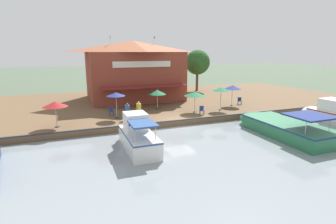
{
  "coord_description": "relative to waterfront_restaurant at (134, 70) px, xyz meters",
  "views": [
    {
      "loc": [
        21.63,
        -9.59,
        6.96
      ],
      "look_at": [
        -1.0,
        -0.85,
        1.3
      ],
      "focal_mm": 28.0,
      "sensor_mm": 36.0,
      "label": 1
    }
  ],
  "objects": [
    {
      "name": "cafe_chair_beside_entrance",
      "position": [
        11.54,
        4.23,
        -3.43
      ],
      "size": [
        0.55,
        0.55,
        0.85
      ],
      "color": "navy",
      "rests_on": "quay_deck"
    },
    {
      "name": "motorboat_distant_upstream",
      "position": [
        17.06,
        -4.06,
        -3.53
      ],
      "size": [
        5.92,
        2.04,
        2.52
      ],
      "color": "white",
      "rests_on": "river_water"
    },
    {
      "name": "patio_umbrella_near_quay_edge",
      "position": [
        11.23,
        -9.58,
        -1.91
      ],
      "size": [
        2.06,
        2.06,
        2.26
      ],
      "color": "#B7B7B7",
      "rests_on": "quay_deck"
    },
    {
      "name": "swan",
      "position": [
        20.53,
        7.48,
        -4.27
      ],
      "size": [
        0.62,
        0.37,
        0.69
      ],
      "color": "white",
      "rests_on": "river_water"
    },
    {
      "name": "motorboat_mid_row",
      "position": [
        18.21,
        8.21,
        -3.78
      ],
      "size": [
        9.21,
        3.46,
        2.21
      ],
      "color": "#287047",
      "rests_on": "river_water"
    },
    {
      "name": "tree_upstream_bank",
      "position": [
        -3.38,
        11.3,
        0.57
      ],
      "size": [
        4.18,
        3.98,
        6.58
      ],
      "color": "brown",
      "rests_on": "quay_deck"
    },
    {
      "name": "patio_umbrella_far_corner",
      "position": [
        8.87,
        9.7,
        -1.71
      ],
      "size": [
        2.08,
        2.08,
        2.47
      ],
      "color": "#B7B7B7",
      "rests_on": "quay_deck"
    },
    {
      "name": "cafe_chair_mid_patio",
      "position": [
        8.62,
        -4.53,
        -3.43
      ],
      "size": [
        0.45,
        0.45,
        0.85
      ],
      "color": "navy",
      "rests_on": "quay_deck"
    },
    {
      "name": "patio_umbrella_mid_patio_right",
      "position": [
        9.91,
        -4.21,
        -1.59
      ],
      "size": [
        1.77,
        1.77,
        2.54
      ],
      "color": "#B7B7B7",
      "rests_on": "quay_deck"
    },
    {
      "name": "quay_edge_fender",
      "position": [
        13.06,
        1.11,
        -3.85
      ],
      "size": [
        0.2,
        50.4,
        0.1
      ],
      "primitive_type": "cube",
      "color": "#2D2D33",
      "rests_on": "quay_deck"
    },
    {
      "name": "person_near_entrance",
      "position": [
        10.84,
        -3.36,
        -2.92
      ],
      "size": [
        0.45,
        0.45,
        1.59
      ],
      "color": "gold",
      "rests_on": "quay_deck"
    },
    {
      "name": "patio_umbrella_mid_patio_left",
      "position": [
        7.59,
        0.75,
        -1.98
      ],
      "size": [
        1.93,
        1.93,
        2.21
      ],
      "color": "#B7B7B7",
      "rests_on": "quay_deck"
    },
    {
      "name": "cafe_chair_facing_river",
      "position": [
        8.6,
        11.03,
        -3.43
      ],
      "size": [
        0.59,
        0.59,
        0.85
      ],
      "color": "navy",
      "rests_on": "quay_deck"
    },
    {
      "name": "waterfront_restaurant",
      "position": [
        0.0,
        0.0,
        0.0
      ],
      "size": [
        11.0,
        12.33,
        8.29
      ],
      "color": "brown",
      "rests_on": "quay_deck"
    },
    {
      "name": "patio_umbrella_by_entrance",
      "position": [
        10.38,
        3.99,
        -1.95
      ],
      "size": [
        2.27,
        2.27,
        2.22
      ],
      "color": "#B7B7B7",
      "rests_on": "quay_deck"
    },
    {
      "name": "patio_umbrella_back_row",
      "position": [
        10.51,
        7.09,
        -1.58
      ],
      "size": [
        1.94,
        1.94,
        2.56
      ],
      "color": "#B7B7B7",
      "rests_on": "quay_deck"
    },
    {
      "name": "person_mid_patio",
      "position": [
        10.56,
        -2.17,
        -2.9
      ],
      "size": [
        0.45,
        0.45,
        1.61
      ],
      "color": "#4C4C56",
      "rests_on": "quay_deck"
    },
    {
      "name": "ground_plane",
      "position": [
        13.16,
        1.11,
        -4.5
      ],
      "size": [
        220.0,
        220.0,
        0.0
      ],
      "primitive_type": "plane",
      "color": "#4C5B47"
    },
    {
      "name": "mooring_post",
      "position": [
        12.81,
        -3.37,
        -3.45
      ],
      "size": [
        0.22,
        0.22,
        0.88
      ],
      "color": "#473323",
      "rests_on": "quay_deck"
    },
    {
      "name": "quay_deck",
      "position": [
        2.16,
        1.11,
        -4.2
      ],
      "size": [
        22.0,
        56.0,
        0.6
      ],
      "primitive_type": "cube",
      "color": "brown",
      "rests_on": "ground"
    }
  ]
}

